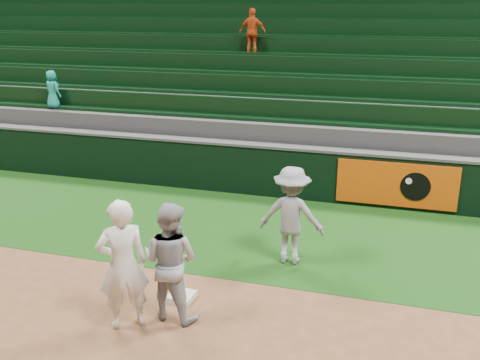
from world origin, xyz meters
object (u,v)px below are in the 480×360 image
Objects in this scene: base_coach at (291,215)px; first_base at (181,296)px; first_baseman at (123,265)px; baserunner at (170,261)px.

first_base is at bearing 52.19° from base_coach.
base_coach is (1.85, 2.63, -0.07)m from first_baseman.
baserunner is 1.01× the size of base_coach.
first_base is 1.36m from first_baseman.
first_base is at bearing -75.47° from baserunner.
first_base is 0.22× the size of base_coach.
base_coach is (1.32, 2.21, -0.00)m from baserunner.
first_base is 0.22× the size of baserunner.
first_baseman reaches higher than baserunner.
base_coach reaches higher than first_base.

